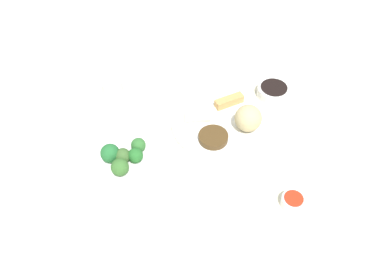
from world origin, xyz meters
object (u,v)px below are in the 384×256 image
object	(u,v)px
soy_sauce_bowl	(273,92)
sauce_ramekin_sweet_and_sour	(293,202)
broccoli_plate	(123,163)
teacup	(112,88)
main_plate	(221,123)

from	to	relation	value
soy_sauce_bowl	sauce_ramekin_sweet_and_sour	world-z (taller)	soy_sauce_bowl
broccoli_plate	sauce_ramekin_sweet_and_sour	xyz separation A→B (m)	(0.36, -0.27, 0.01)
broccoli_plate	teacup	xyz separation A→B (m)	(0.04, 0.29, 0.02)
broccoli_plate	soy_sauce_bowl	bearing A→B (deg)	11.53
soy_sauce_bowl	broccoli_plate	bearing A→B (deg)	-168.47
broccoli_plate	teacup	size ratio (longest dim) A/B	3.49
sauce_ramekin_sweet_and_sour	teacup	bearing A→B (deg)	119.86
main_plate	soy_sauce_bowl	world-z (taller)	soy_sauce_bowl
soy_sauce_bowl	sauce_ramekin_sweet_and_sour	size ratio (longest dim) A/B	1.79
main_plate	broccoli_plate	bearing A→B (deg)	-171.97
main_plate	broccoli_plate	distance (m)	0.31
teacup	sauce_ramekin_sweet_and_sour	bearing A→B (deg)	-60.14
broccoli_plate	soy_sauce_bowl	distance (m)	0.53
sauce_ramekin_sweet_and_sour	main_plate	bearing A→B (deg)	99.84
soy_sauce_bowl	teacup	world-z (taller)	teacup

